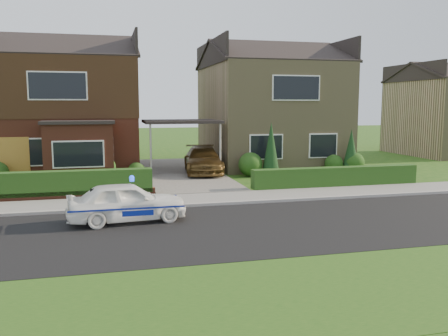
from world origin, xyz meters
name	(u,v)px	position (x,y,z in m)	size (l,w,h in m)	color
ground	(240,227)	(0.00, 0.00, 0.00)	(120.00, 120.00, 0.00)	#1C4813
road	(240,227)	(0.00, 0.00, 0.00)	(60.00, 6.00, 0.02)	black
kerb	(217,204)	(0.00, 3.05, 0.06)	(60.00, 0.16, 0.12)	#9E9993
sidewalk	(210,199)	(0.00, 4.10, 0.05)	(60.00, 2.00, 0.10)	slate
grass_verge	(312,292)	(0.00, -5.00, 0.00)	(60.00, 4.00, 0.01)	#1C4813
driveway	(182,173)	(0.00, 11.00, 0.06)	(3.80, 12.00, 0.12)	#666059
house_left	(66,100)	(-5.78, 13.90, 3.81)	(7.50, 9.53, 7.25)	brown
house_right	(270,103)	(5.80, 13.99, 3.66)	(7.50, 8.06, 7.25)	#8F7E57
carport_link	(181,122)	(0.00, 10.95, 2.66)	(3.80, 3.00, 2.77)	black
garage_door	(4,161)	(-8.25, 9.96, 1.05)	(2.20, 0.10, 2.10)	brown
dwarf_wall	(51,196)	(-5.80, 5.30, 0.18)	(7.70, 0.25, 0.36)	brown
hedge_left	(51,200)	(-5.80, 5.45, 0.00)	(7.50, 0.55, 0.90)	#103511
hedge_right	(336,188)	(5.80, 5.35, 0.00)	(7.50, 0.55, 0.80)	#103511
shrub_left_mid	(101,168)	(-4.00, 9.30, 0.66)	(1.32, 1.32, 1.32)	#103511
shrub_left_near	(136,171)	(-2.40, 9.60, 0.42)	(0.84, 0.84, 0.84)	#103511
shrub_right_near	(250,164)	(3.20, 9.40, 0.60)	(1.20, 1.20, 1.20)	#103511
shrub_right_mid	(334,164)	(7.80, 9.50, 0.48)	(0.96, 0.96, 0.96)	#103511
shrub_right_far	(354,163)	(8.80, 9.20, 0.54)	(1.08, 1.08, 1.08)	#103511
conifer_a	(271,150)	(4.20, 9.20, 1.30)	(0.90, 0.90, 2.60)	black
conifer_b	(351,152)	(8.60, 9.20, 1.10)	(0.90, 0.90, 2.20)	black
police_car	(127,202)	(-3.18, 1.45, 0.61)	(3.29, 3.71, 1.38)	white
driveway_car	(203,160)	(1.00, 10.44, 0.77)	(1.81, 4.45, 1.29)	brown
potted_plant_a	(46,182)	(-6.23, 7.70, 0.37)	(0.39, 0.27, 0.75)	gray
potted_plant_c	(81,181)	(-4.85, 7.64, 0.34)	(0.38, 0.38, 0.68)	gray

